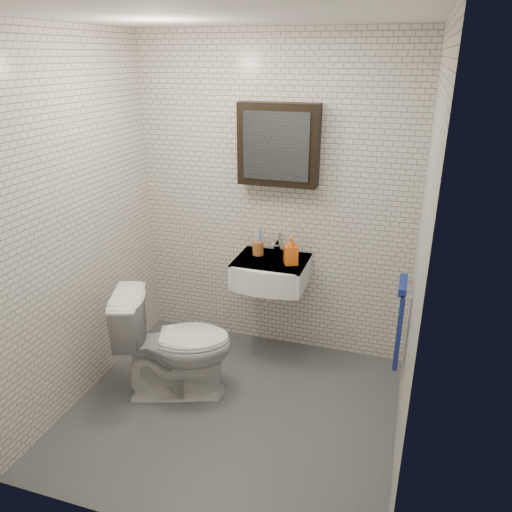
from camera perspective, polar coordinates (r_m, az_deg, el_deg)
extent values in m
cube|color=#4A4D51|center=(3.65, -2.70, -17.22)|extent=(2.20, 2.00, 0.01)
cube|color=silver|center=(3.93, 2.05, 6.29)|extent=(2.20, 0.02, 2.50)
cube|color=silver|center=(2.20, -12.37, -7.45)|extent=(2.20, 0.02, 2.50)
cube|color=silver|center=(3.55, -20.02, 3.19)|extent=(0.02, 2.00, 2.50)
cube|color=silver|center=(2.85, 18.07, -1.08)|extent=(0.02, 2.00, 2.50)
cube|color=white|center=(2.83, -3.69, 25.73)|extent=(2.20, 2.00, 0.02)
cube|color=white|center=(3.88, 1.75, -1.77)|extent=(0.55, 0.45, 0.20)
cylinder|color=silver|center=(3.86, 1.85, -0.46)|extent=(0.31, 0.31, 0.02)
cylinder|color=silver|center=(3.86, 1.85, -0.35)|extent=(0.04, 0.04, 0.01)
cube|color=white|center=(3.84, 1.77, -0.47)|extent=(0.55, 0.45, 0.01)
cylinder|color=silver|center=(3.98, 2.43, 0.86)|extent=(0.06, 0.06, 0.06)
cylinder|color=silver|center=(3.96, 2.45, 1.67)|extent=(0.03, 0.03, 0.08)
cylinder|color=silver|center=(3.89, 2.22, 1.80)|extent=(0.02, 0.12, 0.02)
cube|color=silver|center=(3.96, 2.57, 2.56)|extent=(0.02, 0.09, 0.01)
cube|color=black|center=(3.75, 2.60, 12.57)|extent=(0.60, 0.14, 0.60)
cube|color=#3F444C|center=(3.68, 2.28, 12.39)|extent=(0.49, 0.01, 0.49)
cylinder|color=silver|center=(3.29, 16.86, -3.52)|extent=(0.02, 0.30, 0.02)
cylinder|color=silver|center=(3.41, 17.27, -2.65)|extent=(0.04, 0.02, 0.02)
cylinder|color=silver|center=(3.17, 17.13, -4.52)|extent=(0.04, 0.02, 0.02)
cube|color=navy|center=(3.41, 16.10, -7.59)|extent=(0.03, 0.26, 0.54)
cube|color=navy|center=(3.28, 16.45, -3.23)|extent=(0.05, 0.26, 0.05)
cylinder|color=#A25A28|center=(3.91, 0.23, 0.91)|extent=(0.10, 0.10, 0.11)
cylinder|color=white|center=(3.88, -0.04, 1.85)|extent=(0.02, 0.03, 0.21)
cylinder|color=#448FDB|center=(3.88, 0.38, 1.67)|extent=(0.02, 0.02, 0.19)
cylinder|color=white|center=(3.90, 0.23, 2.04)|extent=(0.02, 0.04, 0.22)
cylinder|color=#448FDB|center=(3.89, 0.56, 1.83)|extent=(0.03, 0.04, 0.20)
imported|color=#FF9D1A|center=(3.73, 4.02, 0.67)|extent=(0.13, 0.13, 0.22)
imported|color=white|center=(3.65, -9.23, -9.82)|extent=(0.91, 0.70, 0.82)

